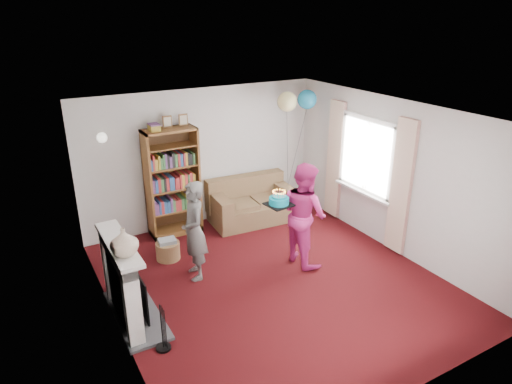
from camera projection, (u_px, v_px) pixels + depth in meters
ground at (274, 281)px, 6.76m from camera, size 5.00×5.00×0.00m
wall_back at (202, 157)px, 8.32m from camera, size 4.50×0.02×2.50m
wall_left at (109, 243)px, 5.26m from camera, size 0.02×5.00×2.50m
wall_right at (394, 177)px, 7.34m from camera, size 0.02×5.00×2.50m
ceiling at (277, 114)px, 5.83m from camera, size 4.50×5.00×0.01m
fireplace at (126, 285)px, 5.77m from camera, size 0.55×1.80×1.12m
window_bay at (366, 169)px, 7.81m from camera, size 0.14×2.02×2.20m
wall_sconce at (102, 138)px, 7.16m from camera, size 0.16×0.23×0.16m
bookcase at (172, 183)px, 7.96m from camera, size 0.91×0.42×2.12m
sofa at (251, 204)px, 8.66m from camera, size 1.56×0.83×0.83m
wicker_basket at (168, 250)px, 7.33m from camera, size 0.38×0.38×0.35m
person_striped at (194, 231)px, 6.64m from camera, size 0.44×0.60×1.51m
person_magenta at (304, 214)px, 7.04m from camera, size 0.65×0.82×1.64m
birthday_cake at (279, 201)px, 6.72m from camera, size 0.36×0.36×0.22m
balloons at (297, 101)px, 8.25m from camera, size 0.80×0.36×1.76m
mantel_vase at (124, 242)px, 5.19m from camera, size 0.42×0.42×0.34m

